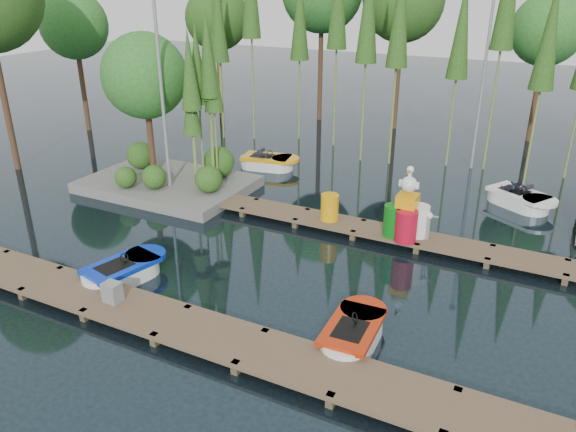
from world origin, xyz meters
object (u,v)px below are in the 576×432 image
at_px(boat_blue, 123,272).
at_px(boat_red, 353,334).
at_px(utility_cabinet, 112,292).
at_px(drum_cluster, 407,217).
at_px(island, 160,105).
at_px(yellow_barrel, 330,207).
at_px(boat_yellow_far, 268,162).

distance_m(boat_blue, boat_red, 6.60).
distance_m(boat_blue, utility_cabinet, 1.60).
xyz_separation_m(boat_blue, drum_cluster, (6.23, 5.54, 0.72)).
bearing_deg(boat_blue, utility_cabinet, -42.64).
height_order(island, boat_blue, island).
xyz_separation_m(boat_red, drum_cluster, (-0.37, 5.36, 0.73)).
bearing_deg(boat_red, yellow_barrel, 115.43).
bearing_deg(boat_yellow_far, drum_cluster, -22.68).
distance_m(island, boat_blue, 8.00).
xyz_separation_m(island, drum_cluster, (9.87, -0.95, -2.22)).
bearing_deg(boat_blue, boat_red, 14.97).
bearing_deg(drum_cluster, boat_red, -86.03).
bearing_deg(utility_cabinet, yellow_barrel, 68.42).
bearing_deg(boat_blue, boat_yellow_far, 109.78).
bearing_deg(yellow_barrel, drum_cluster, -3.55).
xyz_separation_m(yellow_barrel, drum_cluster, (2.58, -0.16, 0.23)).
bearing_deg(island, yellow_barrel, -6.19).
height_order(boat_blue, boat_red, boat_blue).
bearing_deg(boat_yellow_far, utility_cabinet, -70.60).
bearing_deg(utility_cabinet, island, 120.15).
bearing_deg(island, utility_cabinet, -59.85).
height_order(boat_red, drum_cluster, drum_cluster).
relative_size(island, boat_red, 2.74).
distance_m(boat_blue, yellow_barrel, 6.78).
relative_size(island, yellow_barrel, 7.73).
xyz_separation_m(boat_red, utility_cabinet, (-5.72, -1.48, 0.32)).
bearing_deg(drum_cluster, utility_cabinet, -128.03).
relative_size(island, boat_blue, 2.51).
relative_size(boat_blue, yellow_barrel, 3.08).
xyz_separation_m(boat_blue, yellow_barrel, (3.65, 5.70, 0.49)).
height_order(island, drum_cluster, island).
relative_size(utility_cabinet, drum_cluster, 0.22).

